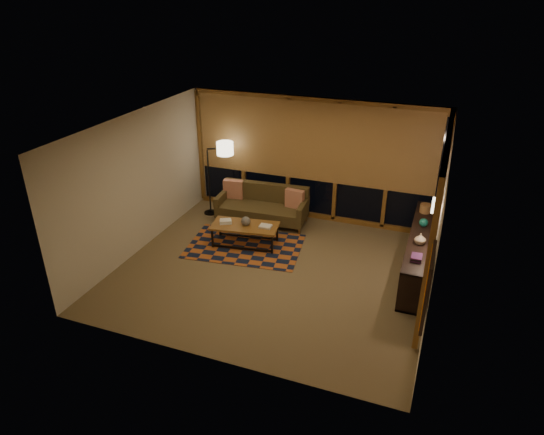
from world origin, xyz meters
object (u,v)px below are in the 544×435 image
(coffee_table, at_px, (245,235))
(bookshelf, at_px, (419,251))
(sofa, at_px, (262,206))
(floor_lamp, at_px, (209,179))

(coffee_table, distance_m, bookshelf, 3.37)
(sofa, distance_m, floor_lamp, 1.36)
(sofa, height_order, floor_lamp, floor_lamp)
(coffee_table, distance_m, floor_lamp, 1.84)
(coffee_table, xyz_separation_m, bookshelf, (3.35, 0.28, 0.15))
(coffee_table, height_order, floor_lamp, floor_lamp)
(coffee_table, bearing_deg, sofa, 84.46)
(sofa, xyz_separation_m, bookshelf, (3.41, -0.80, -0.03))
(sofa, xyz_separation_m, floor_lamp, (-1.28, 0.02, 0.45))
(bookshelf, bearing_deg, sofa, 166.84)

